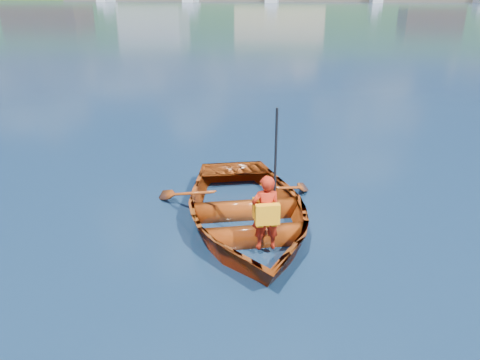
# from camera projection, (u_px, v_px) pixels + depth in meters

# --- Properties ---
(ground) EXTENTS (600.00, 600.00, 0.00)m
(ground) POSITION_uv_depth(u_px,v_px,m) (178.00, 222.00, 7.78)
(ground) COLOR #0F1F45
(ground) RESTS_ON ground
(rowboat) EXTENTS (3.87, 4.70, 0.85)m
(rowboat) POSITION_uv_depth(u_px,v_px,m) (246.00, 211.00, 7.55)
(rowboat) COLOR brown
(rowboat) RESTS_ON ground
(child_paddler) EXTENTS (0.47, 0.41, 2.04)m
(child_paddler) POSITION_uv_depth(u_px,v_px,m) (266.00, 212.00, 6.60)
(child_paddler) COLOR red
(child_paddler) RESTS_ON ground
(dock) EXTENTS (160.03, 5.68, 0.80)m
(dock) POSITION_uv_depth(u_px,v_px,m) (313.00, 1.00, 143.00)
(dock) COLOR brown
(dock) RESTS_ON ground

